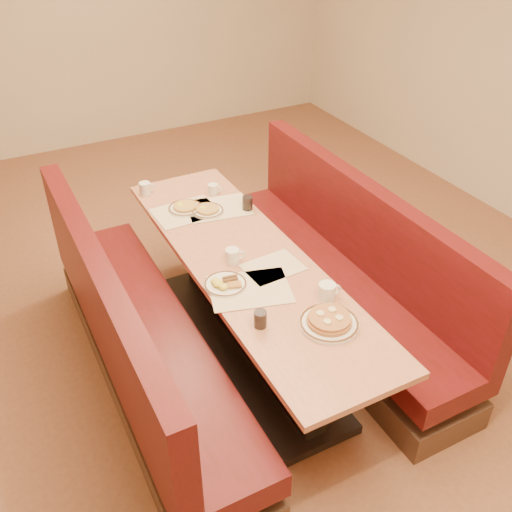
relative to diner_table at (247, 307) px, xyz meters
name	(u,v)px	position (x,y,z in m)	size (l,w,h in m)	color
ground	(248,349)	(0.00, 0.00, -0.37)	(8.00, 8.00, 0.00)	#9E6647
room_envelope	(244,64)	(0.00, 0.00, 1.56)	(6.04, 8.04, 2.82)	beige
diner_table	(247,307)	(0.00, 0.00, 0.00)	(0.70, 2.50, 0.75)	black
booth_left	(139,344)	(-0.73, 0.00, -0.01)	(0.55, 2.50, 1.05)	#4C3326
booth_right	(340,277)	(0.73, 0.00, -0.01)	(0.55, 2.50, 1.05)	#4C3326
placemat_near_left	(250,289)	(-0.12, -0.28, 0.38)	(0.46, 0.34, 0.00)	beige
placemat_near_right	(273,267)	(0.10, -0.15, 0.38)	(0.34, 0.26, 0.00)	beige
placemat_far_left	(186,212)	(-0.12, 0.71, 0.38)	(0.43, 0.32, 0.00)	beige
placemat_far_right	(218,208)	(0.11, 0.66, 0.38)	(0.44, 0.33, 0.00)	beige
pancake_plate	(329,322)	(0.11, -0.74, 0.40)	(0.32, 0.32, 0.07)	white
eggs_plate	(225,284)	(-0.23, -0.18, 0.39)	(0.25, 0.25, 0.05)	white
extra_plate_mid	(207,210)	(0.02, 0.64, 0.39)	(0.22, 0.22, 0.05)	white
extra_plate_far	(185,208)	(-0.11, 0.74, 0.39)	(0.24, 0.24, 0.05)	white
coffee_mug_a	(327,292)	(0.22, -0.55, 0.43)	(0.14, 0.10, 0.10)	white
coffee_mug_b	(233,256)	(-0.09, 0.01, 0.42)	(0.12, 0.08, 0.09)	white
coffee_mug_c	(213,189)	(0.16, 0.86, 0.42)	(0.10, 0.07, 0.08)	white
coffee_mug_d	(145,188)	(-0.28, 1.10, 0.42)	(0.12, 0.08, 0.09)	white
soda_tumbler_near	(260,319)	(-0.21, -0.58, 0.42)	(0.07, 0.07, 0.09)	black
soda_tumbler_mid	(247,203)	(0.28, 0.54, 0.43)	(0.07, 0.07, 0.10)	black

